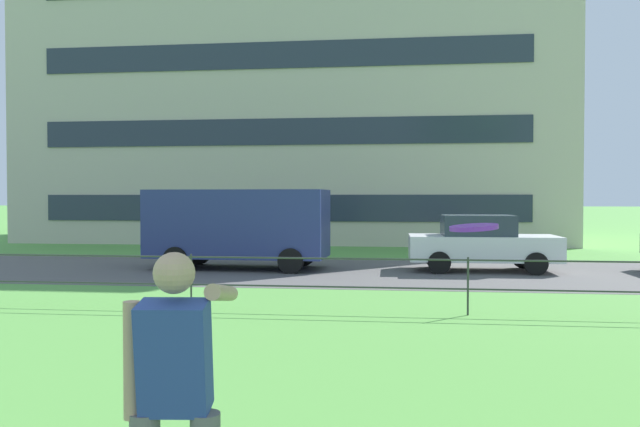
{
  "coord_description": "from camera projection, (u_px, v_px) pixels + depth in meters",
  "views": [
    {
      "loc": [
        -1.21,
        0.78,
        2.02
      ],
      "look_at": [
        -2.08,
        7.92,
        1.84
      ],
      "focal_mm": 35.66,
      "sensor_mm": 36.0,
      "label": 1
    }
  ],
  "objects": [
    {
      "name": "park_fence",
      "position": [
        468.0,
        276.0,
        10.88
      ],
      "size": [
        29.47,
        0.04,
        1.0
      ],
      "color": "#333833",
      "rests_on": "ground"
    },
    {
      "name": "person_thrower",
      "position": [
        175.0,
        402.0,
        3.35
      ],
      "size": [
        0.51,
        0.81,
        1.74
      ],
      "color": "slate",
      "rests_on": "ground"
    },
    {
      "name": "panel_van_far_left",
      "position": [
        239.0,
        224.0,
        18.0
      ],
      "size": [
        5.06,
        2.22,
        2.24
      ],
      "color": "navy",
      "rests_on": "ground"
    },
    {
      "name": "car_white_center",
      "position": [
        481.0,
        243.0,
        17.42
      ],
      "size": [
        4.02,
        1.86,
        1.54
      ],
      "color": "silver",
      "rests_on": "ground"
    },
    {
      "name": "frisbee",
      "position": [
        474.0,
        227.0,
        3.56
      ],
      "size": [
        0.37,
        0.36,
        0.05
      ],
      "color": "purple"
    },
    {
      "name": "street_strip",
      "position": [
        442.0,
        273.0,
        17.04
      ],
      "size": [
        80.0,
        6.87,
        0.01
      ],
      "primitive_type": "cube",
      "color": "#565454",
      "rests_on": "ground"
    },
    {
      "name": "apartment_building_background",
      "position": [
        299.0,
        75.0,
        31.57
      ],
      "size": [
        24.58,
        10.87,
        16.25
      ],
      "color": "beige",
      "rests_on": "ground"
    }
  ]
}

